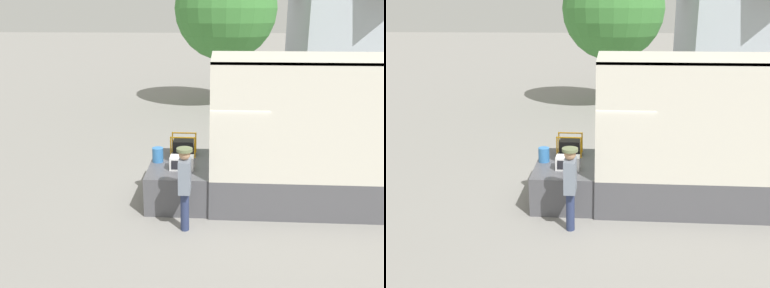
% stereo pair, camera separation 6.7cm
% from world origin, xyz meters
% --- Properties ---
extents(ground_plane, '(160.00, 160.00, 0.00)m').
position_xyz_m(ground_plane, '(0.00, 0.00, 0.00)').
color(ground_plane, gray).
extents(box_truck, '(7.00, 2.39, 3.47)m').
position_xyz_m(box_truck, '(4.09, 0.00, 1.02)').
color(box_truck, '#B2B2B7').
rests_on(box_truck, ground).
extents(tailgate_deck, '(1.45, 2.27, 0.90)m').
position_xyz_m(tailgate_deck, '(-0.73, 0.00, 0.45)').
color(tailgate_deck, '#4C4C51').
rests_on(tailgate_deck, ground).
extents(microwave, '(0.55, 0.35, 0.31)m').
position_xyz_m(microwave, '(-0.65, -0.41, 1.05)').
color(microwave, white).
rests_on(microwave, tailgate_deck).
extents(portable_generator, '(0.64, 0.46, 0.54)m').
position_xyz_m(portable_generator, '(-0.68, 0.61, 1.10)').
color(portable_generator, black).
rests_on(portable_generator, tailgate_deck).
extents(orange_bucket, '(0.27, 0.27, 0.36)m').
position_xyz_m(orange_bucket, '(-1.28, 0.05, 1.08)').
color(orange_bucket, '#3370B2').
rests_on(orange_bucket, tailgate_deck).
extents(worker_person, '(0.33, 0.44, 1.82)m').
position_xyz_m(worker_person, '(-0.49, -1.66, 1.13)').
color(worker_person, navy).
rests_on(worker_person, ground).
extents(house_backdrop, '(7.44, 7.69, 7.51)m').
position_xyz_m(house_backdrop, '(8.00, 15.45, 3.83)').
color(house_backdrop, '#A8B2BC').
rests_on(house_backdrop, ground).
extents(street_tree, '(4.63, 4.63, 6.84)m').
position_xyz_m(street_tree, '(0.42, 10.46, 4.51)').
color(street_tree, brown).
rests_on(street_tree, ground).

